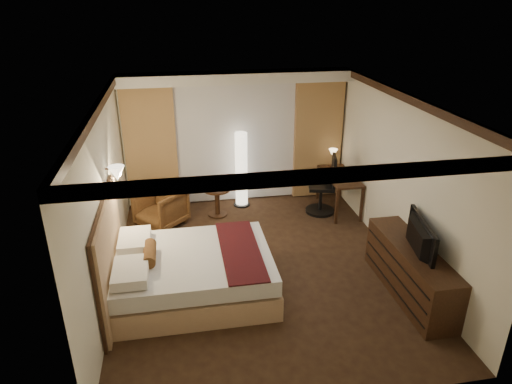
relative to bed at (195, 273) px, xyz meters
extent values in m
cube|color=black|center=(1.07, 0.49, -0.33)|extent=(4.50, 5.50, 0.01)
cube|color=white|center=(1.07, 0.49, 2.37)|extent=(4.50, 5.50, 0.01)
cube|color=silver|center=(1.07, 3.24, 1.02)|extent=(4.50, 0.02, 2.70)
cube|color=silver|center=(-1.18, 0.49, 1.02)|extent=(0.02, 5.50, 2.70)
cube|color=silver|center=(3.32, 0.49, 1.02)|extent=(0.02, 5.50, 2.70)
cube|color=white|center=(1.07, 2.99, 2.27)|extent=(4.50, 0.50, 0.20)
cube|color=silver|center=(1.07, 3.16, 0.92)|extent=(2.48, 0.04, 2.45)
cube|color=tan|center=(-0.63, 3.10, 0.92)|extent=(1.00, 0.14, 2.45)
cube|color=tan|center=(2.77, 3.10, 0.92)|extent=(1.00, 0.14, 2.45)
imported|color=#4E3117|center=(-0.51, 2.27, 0.07)|extent=(1.05, 1.05, 0.79)
imported|color=black|center=(3.04, -0.57, 0.74)|extent=(0.79, 1.15, 0.14)
camera|label=1|loc=(-0.11, -5.65, 3.74)|focal=32.00mm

